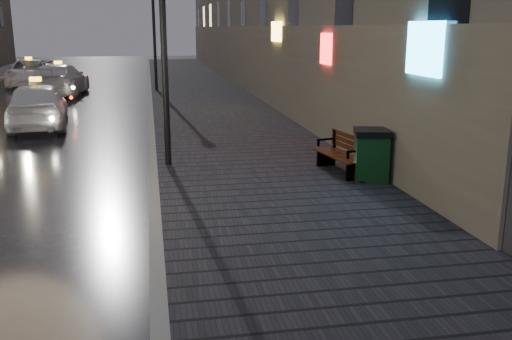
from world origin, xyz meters
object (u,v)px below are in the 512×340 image
(trash_bin, at_px, (371,155))
(taxi_near, at_px, (38,105))
(taxi_far, at_px, (30,72))
(lamp_far, at_px, (154,20))
(bench, at_px, (343,154))
(lamp_near, at_px, (163,11))
(taxi_mid, at_px, (59,80))

(trash_bin, xyz_separation_m, taxi_near, (-7.83, 8.62, 0.06))
(taxi_near, height_order, taxi_far, taxi_near)
(lamp_far, bearing_deg, bench, -78.22)
(trash_bin, xyz_separation_m, taxi_far, (-10.78, 23.22, 0.03))
(trash_bin, bearing_deg, lamp_near, 166.14)
(taxi_mid, bearing_deg, lamp_near, 110.35)
(trash_bin, bearing_deg, bench, 128.08)
(bench, bearing_deg, lamp_far, 92.24)
(lamp_near, bearing_deg, taxi_mid, 106.00)
(taxi_far, bearing_deg, taxi_mid, -73.86)
(taxi_near, bearing_deg, bench, 127.36)
(trash_bin, distance_m, taxi_mid, 19.76)
(taxi_far, bearing_deg, bench, -72.36)
(lamp_near, bearing_deg, lamp_far, 90.00)
(lamp_far, relative_size, taxi_mid, 1.03)
(lamp_near, distance_m, taxi_near, 8.03)
(lamp_far, bearing_deg, trash_bin, -77.72)
(lamp_far, xyz_separation_m, taxi_far, (-6.83, 5.08, -2.78))
(trash_bin, height_order, taxi_near, taxi_near)
(taxi_near, bearing_deg, taxi_mid, -92.36)
(lamp_far, height_order, taxi_mid, lamp_far)
(lamp_near, xyz_separation_m, taxi_far, (-6.83, 21.08, -2.78))
(lamp_far, distance_m, taxi_near, 10.64)
(lamp_near, distance_m, trash_bin, 5.30)
(lamp_near, height_order, taxi_mid, lamp_near)
(bench, height_order, taxi_near, taxi_near)
(trash_bin, distance_m, taxi_far, 25.60)
(trash_bin, xyz_separation_m, taxi_mid, (-8.46, 17.86, 0.06))
(taxi_mid, relative_size, taxi_far, 0.99)
(lamp_far, xyz_separation_m, bench, (3.63, -17.40, -2.93))
(lamp_far, bearing_deg, taxi_mid, -176.35)
(lamp_near, distance_m, lamp_far, 16.00)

